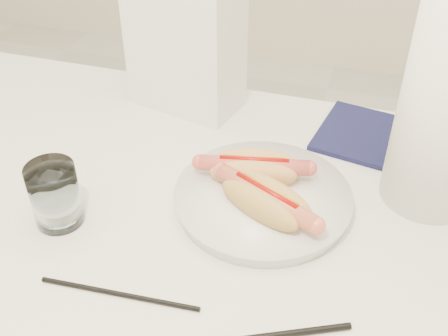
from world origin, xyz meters
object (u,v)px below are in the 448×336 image
(hotdog_left, at_px, (254,169))
(napkin_box, at_px, (185,40))
(table, at_px, (191,272))
(plate, at_px, (263,200))
(hotdog_right, at_px, (266,200))
(water_glass, at_px, (55,195))

(hotdog_left, bearing_deg, napkin_box, 118.99)
(table, distance_m, plate, 0.14)
(hotdog_right, xyz_separation_m, water_glass, (-0.27, -0.07, 0.00))
(table, height_order, hotdog_right, hotdog_right)
(table, bearing_deg, water_glass, -176.18)
(hotdog_left, bearing_deg, water_glass, -161.41)
(table, distance_m, hotdog_right, 0.15)
(napkin_box, bearing_deg, plate, -36.92)
(hotdog_left, height_order, napkin_box, napkin_box)
(table, xyz_separation_m, napkin_box, (-0.12, 0.32, 0.18))
(hotdog_right, bearing_deg, water_glass, -138.34)
(table, height_order, plate, plate)
(table, relative_size, water_glass, 13.44)
(table, relative_size, napkin_box, 4.96)
(plate, distance_m, water_glass, 0.28)
(table, distance_m, napkin_box, 0.39)
(plate, relative_size, hotdog_right, 1.55)
(plate, height_order, water_glass, water_glass)
(table, bearing_deg, plate, 52.15)
(hotdog_right, bearing_deg, table, -117.75)
(table, bearing_deg, hotdog_right, 36.25)
(hotdog_left, height_order, hotdog_right, hotdog_right)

